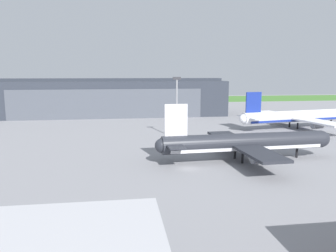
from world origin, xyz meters
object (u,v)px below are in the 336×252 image
airliner_near_right (246,143)px  apron_light_mast (177,103)px  airliner_far_right (298,117)px  maintenance_hangar (108,98)px

airliner_near_right → apron_light_mast: apron_light_mast is taller
airliner_far_right → apron_light_mast: size_ratio=2.57×
airliner_near_right → airliner_far_right: (35.60, 40.55, 0.05)m
apron_light_mast → maintenance_hangar: bearing=109.7°
maintenance_hangar → airliner_near_right: 95.80m
airliner_far_right → apron_light_mast: 49.11m
airliner_near_right → apron_light_mast: bearing=112.3°
airliner_near_right → apron_light_mast: 30.11m
apron_light_mast → airliner_near_right: bearing=-67.7°
maintenance_hangar → apron_light_mast: bearing=-70.3°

